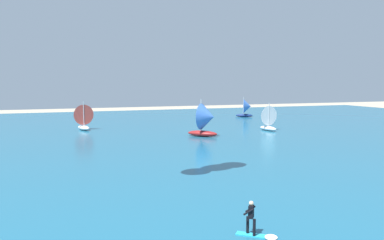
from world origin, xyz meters
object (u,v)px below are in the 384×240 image
object	(u,v)px
kitesurfer	(255,223)
sailboat_mid_right	(247,108)
sailboat_trailing	(207,120)
sailboat_far_right	(82,117)
sailboat_leading	(266,118)

from	to	relation	value
kitesurfer	sailboat_mid_right	world-z (taller)	sailboat_mid_right
sailboat_trailing	sailboat_mid_right	xyz separation A→B (m)	(18.39, 23.60, -0.38)
kitesurfer	sailboat_far_right	distance (m)	44.97
kitesurfer	sailboat_mid_right	distance (m)	62.06
sailboat_far_right	sailboat_trailing	bearing A→B (deg)	-41.96
kitesurfer	sailboat_mid_right	bearing A→B (deg)	62.50
sailboat_trailing	sailboat_far_right	xyz separation A→B (m)	(-14.79, 13.30, -0.29)
kitesurfer	sailboat_far_right	xyz separation A→B (m)	(-4.53, 44.72, 1.36)
sailboat_leading	sailboat_far_right	size ratio (longest dim) A/B	0.96
sailboat_leading	sailboat_far_right	xyz separation A→B (m)	(-25.74, 9.91, 0.08)
sailboat_leading	sailboat_mid_right	bearing A→B (deg)	69.79
kitesurfer	sailboat_mid_right	xyz separation A→B (m)	(28.65, 55.03, 1.27)
sailboat_trailing	sailboat_mid_right	bearing A→B (deg)	52.07
sailboat_leading	sailboat_trailing	xyz separation A→B (m)	(-10.96, -3.39, 0.37)
sailboat_far_right	sailboat_leading	bearing A→B (deg)	-21.05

